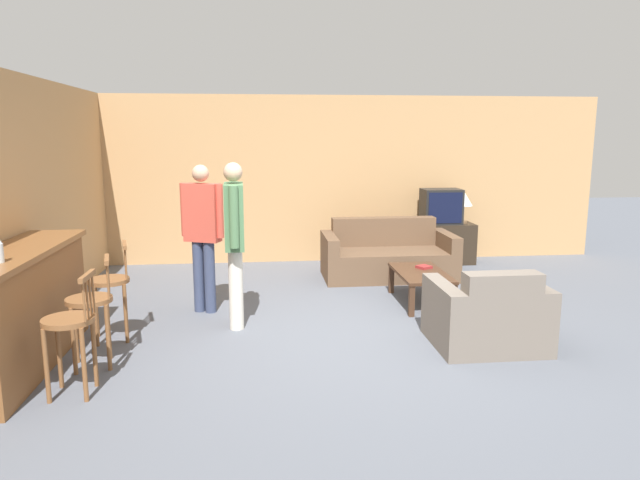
# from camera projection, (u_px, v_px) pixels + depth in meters

# --- Properties ---
(ground_plane) EXTENTS (24.00, 24.00, 0.00)m
(ground_plane) POSITION_uv_depth(u_px,v_px,m) (340.00, 338.00, 5.66)
(ground_plane) COLOR #565B66
(wall_back) EXTENTS (9.40, 0.08, 2.60)m
(wall_back) POSITION_uv_depth(u_px,v_px,m) (308.00, 180.00, 8.96)
(wall_back) COLOR tan
(wall_back) RESTS_ON ground_plane
(wall_left) EXTENTS (0.08, 8.62, 2.60)m
(wall_left) POSITION_uv_depth(u_px,v_px,m) (46.00, 198.00, 6.38)
(wall_left) COLOR tan
(wall_left) RESTS_ON ground_plane
(bar_counter) EXTENTS (0.55, 2.07, 1.04)m
(bar_counter) POSITION_uv_depth(u_px,v_px,m) (21.00, 309.00, 4.85)
(bar_counter) COLOR brown
(bar_counter) RESTS_ON ground_plane
(bar_chair_near) EXTENTS (0.39, 0.39, 0.96)m
(bar_chair_near) POSITION_uv_depth(u_px,v_px,m) (71.00, 329.00, 4.35)
(bar_chair_near) COLOR brown
(bar_chair_near) RESTS_ON ground_plane
(bar_chair_mid) EXTENTS (0.47, 0.47, 0.96)m
(bar_chair_mid) POSITION_uv_depth(u_px,v_px,m) (91.00, 308.00, 4.89)
(bar_chair_mid) COLOR brown
(bar_chair_mid) RESTS_ON ground_plane
(bar_chair_far) EXTENTS (0.47, 0.47, 0.96)m
(bar_chair_far) POSITION_uv_depth(u_px,v_px,m) (111.00, 288.00, 5.54)
(bar_chair_far) COLOR brown
(bar_chair_far) RESTS_ON ground_plane
(couch_far) EXTENTS (1.83, 0.93, 0.81)m
(couch_far) POSITION_uv_depth(u_px,v_px,m) (387.00, 257.00, 8.10)
(couch_far) COLOR brown
(couch_far) RESTS_ON ground_plane
(armchair_near) EXTENTS (1.01, 0.88, 0.79)m
(armchair_near) POSITION_uv_depth(u_px,v_px,m) (487.00, 317.00, 5.41)
(armchair_near) COLOR #70665B
(armchair_near) RESTS_ON ground_plane
(coffee_table) EXTENTS (0.56, 1.06, 0.39)m
(coffee_table) POSITION_uv_depth(u_px,v_px,m) (421.00, 276.00, 6.79)
(coffee_table) COLOR #472D1E
(coffee_table) RESTS_ON ground_plane
(tv_unit) EXTENTS (1.04, 0.49, 0.63)m
(tv_unit) POSITION_uv_depth(u_px,v_px,m) (440.00, 243.00, 8.97)
(tv_unit) COLOR #2D2319
(tv_unit) RESTS_ON ground_plane
(tv) EXTENTS (0.59, 0.42, 0.54)m
(tv) POSITION_uv_depth(u_px,v_px,m) (441.00, 206.00, 8.86)
(tv) COLOR black
(tv) RESTS_ON tv_unit
(book_on_table) EXTENTS (0.20, 0.20, 0.03)m
(book_on_table) POSITION_uv_depth(u_px,v_px,m) (424.00, 267.00, 6.96)
(book_on_table) COLOR maroon
(book_on_table) RESTS_ON coffee_table
(table_lamp) EXTENTS (0.28, 0.28, 0.50)m
(table_lamp) POSITION_uv_depth(u_px,v_px,m) (464.00, 199.00, 8.89)
(table_lamp) COLOR brown
(table_lamp) RESTS_ON tv_unit
(person_by_window) EXTENTS (0.48, 0.31, 1.67)m
(person_by_window) POSITION_uv_depth(u_px,v_px,m) (202.00, 229.00, 6.36)
(person_by_window) COLOR #384260
(person_by_window) RESTS_ON ground_plane
(person_by_counter) EXTENTS (0.21, 0.62, 1.72)m
(person_by_counter) POSITION_uv_depth(u_px,v_px,m) (235.00, 236.00, 5.85)
(person_by_counter) COLOR silver
(person_by_counter) RESTS_ON ground_plane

